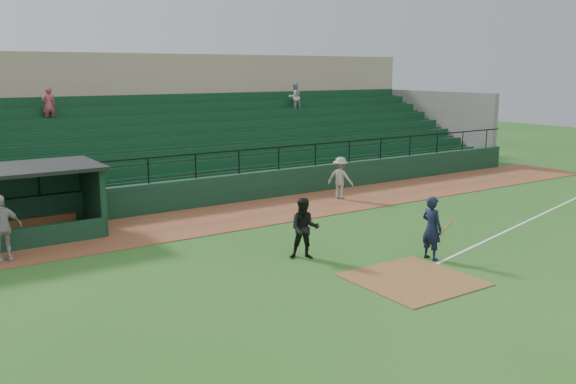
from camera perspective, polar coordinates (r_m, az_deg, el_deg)
ground at (r=17.41m, az=9.28°, el=-7.24°), size 90.00×90.00×0.00m
warning_track at (r=23.63m, az=-4.06°, el=-2.10°), size 40.00×4.00×0.03m
home_plate_dirt at (r=16.73m, az=11.64°, el=-8.05°), size 3.00×3.00×0.03m
foul_line at (r=24.07m, az=21.37°, el=-2.65°), size 17.49×4.44×0.01m
stadium_structure at (r=30.78m, az=-12.02°, el=5.15°), size 38.00×13.08×6.40m
batter_at_plate at (r=18.37m, az=13.35°, el=-3.31°), size 1.04×0.72×1.90m
umpire at (r=17.95m, az=1.57°, el=-3.46°), size 1.13×1.08×1.83m
runner at (r=26.31m, az=4.93°, el=1.33°), size 1.14×1.35×1.81m
dugout_player_a at (r=19.53m, az=-25.33°, el=-3.07°), size 1.16×0.52×1.96m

